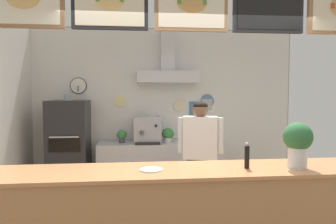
{
  "coord_description": "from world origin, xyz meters",
  "views": [
    {
      "loc": [
        -0.56,
        -3.16,
        1.75
      ],
      "look_at": [
        -0.13,
        0.84,
        1.5
      ],
      "focal_mm": 34.69,
      "sensor_mm": 36.0,
      "label": 1
    }
  ],
  "objects_px": {
    "potted_rosemary": "(168,134)",
    "condiment_plate": "(151,170)",
    "potted_thyme": "(122,135)",
    "pepper_grinder": "(247,155)",
    "shop_worker": "(200,158)",
    "potted_oregano": "(204,134)",
    "pizza_oven": "(69,149)",
    "espresso_machine": "(147,130)",
    "basil_vase": "(298,143)"
  },
  "relations": [
    {
      "from": "basil_vase",
      "to": "pepper_grinder",
      "type": "bearing_deg",
      "value": 174.12
    },
    {
      "from": "pizza_oven",
      "to": "shop_worker",
      "type": "xyz_separation_m",
      "value": [
        1.94,
        -1.2,
        0.06
      ]
    },
    {
      "from": "condiment_plate",
      "to": "potted_rosemary",
      "type": "bearing_deg",
      "value": 80.89
    },
    {
      "from": "potted_rosemary",
      "to": "pepper_grinder",
      "type": "relative_size",
      "value": 1.04
    },
    {
      "from": "basil_vase",
      "to": "condiment_plate",
      "type": "bearing_deg",
      "value": 177.74
    },
    {
      "from": "shop_worker",
      "to": "potted_rosemary",
      "type": "bearing_deg",
      "value": -63.4
    },
    {
      "from": "pizza_oven",
      "to": "potted_thyme",
      "type": "height_order",
      "value": "pizza_oven"
    },
    {
      "from": "espresso_machine",
      "to": "basil_vase",
      "type": "distance_m",
      "value": 3.06
    },
    {
      "from": "basil_vase",
      "to": "pepper_grinder",
      "type": "xyz_separation_m",
      "value": [
        -0.45,
        0.05,
        -0.11
      ]
    },
    {
      "from": "potted_rosemary",
      "to": "condiment_plate",
      "type": "xyz_separation_m",
      "value": [
        -0.44,
        -2.75,
        0.06
      ]
    },
    {
      "from": "pizza_oven",
      "to": "espresso_machine",
      "type": "relative_size",
      "value": 3.44
    },
    {
      "from": "condiment_plate",
      "to": "pepper_grinder",
      "type": "relative_size",
      "value": 0.85
    },
    {
      "from": "espresso_machine",
      "to": "condiment_plate",
      "type": "distance_m",
      "value": 2.75
    },
    {
      "from": "condiment_plate",
      "to": "pepper_grinder",
      "type": "xyz_separation_m",
      "value": [
        0.85,
        -0.01,
        0.11
      ]
    },
    {
      "from": "shop_worker",
      "to": "condiment_plate",
      "type": "relative_size",
      "value": 8.24
    },
    {
      "from": "potted_rosemary",
      "to": "pepper_grinder",
      "type": "bearing_deg",
      "value": -81.51
    },
    {
      "from": "potted_rosemary",
      "to": "basil_vase",
      "type": "bearing_deg",
      "value": -72.99
    },
    {
      "from": "basil_vase",
      "to": "condiment_plate",
      "type": "height_order",
      "value": "basil_vase"
    },
    {
      "from": "potted_thyme",
      "to": "pepper_grinder",
      "type": "bearing_deg",
      "value": -66.52
    },
    {
      "from": "pizza_oven",
      "to": "espresso_machine",
      "type": "bearing_deg",
      "value": 3.74
    },
    {
      "from": "potted_rosemary",
      "to": "potted_thyme",
      "type": "bearing_deg",
      "value": 179.83
    },
    {
      "from": "potted_rosemary",
      "to": "potted_thyme",
      "type": "relative_size",
      "value": 1.11
    },
    {
      "from": "pizza_oven",
      "to": "potted_rosemary",
      "type": "distance_m",
      "value": 1.66
    },
    {
      "from": "potted_oregano",
      "to": "pepper_grinder",
      "type": "distance_m",
      "value": 2.79
    },
    {
      "from": "potted_oregano",
      "to": "potted_rosemary",
      "type": "bearing_deg",
      "value": -178.65
    },
    {
      "from": "shop_worker",
      "to": "potted_thyme",
      "type": "relative_size",
      "value": 7.47
    },
    {
      "from": "condiment_plate",
      "to": "shop_worker",
      "type": "bearing_deg",
      "value": 63.24
    },
    {
      "from": "pizza_oven",
      "to": "potted_rosemary",
      "type": "bearing_deg",
      "value": 3.09
    },
    {
      "from": "shop_worker",
      "to": "condiment_plate",
      "type": "distance_m",
      "value": 1.65
    },
    {
      "from": "potted_rosemary",
      "to": "condiment_plate",
      "type": "relative_size",
      "value": 1.23
    },
    {
      "from": "potted_rosemary",
      "to": "potted_oregano",
      "type": "distance_m",
      "value": 0.65
    },
    {
      "from": "potted_rosemary",
      "to": "pizza_oven",
      "type": "bearing_deg",
      "value": -176.91
    },
    {
      "from": "shop_worker",
      "to": "pepper_grinder",
      "type": "height_order",
      "value": "shop_worker"
    },
    {
      "from": "potted_thyme",
      "to": "pizza_oven",
      "type": "bearing_deg",
      "value": -173.93
    },
    {
      "from": "potted_oregano",
      "to": "condiment_plate",
      "type": "bearing_deg",
      "value": -111.43
    },
    {
      "from": "pizza_oven",
      "to": "potted_rosemary",
      "type": "xyz_separation_m",
      "value": [
        1.64,
        0.09,
        0.21
      ]
    },
    {
      "from": "potted_thyme",
      "to": "potted_oregano",
      "type": "distance_m",
      "value": 1.43
    },
    {
      "from": "shop_worker",
      "to": "potted_oregano",
      "type": "distance_m",
      "value": 1.36
    },
    {
      "from": "basil_vase",
      "to": "pizza_oven",
      "type": "bearing_deg",
      "value": 132.64
    },
    {
      "from": "espresso_machine",
      "to": "potted_thyme",
      "type": "relative_size",
      "value": 2.29
    },
    {
      "from": "shop_worker",
      "to": "potted_rosemary",
      "type": "distance_m",
      "value": 1.33
    },
    {
      "from": "potted_oregano",
      "to": "pizza_oven",
      "type": "bearing_deg",
      "value": -177.4
    },
    {
      "from": "pizza_oven",
      "to": "shop_worker",
      "type": "height_order",
      "value": "pizza_oven"
    },
    {
      "from": "shop_worker",
      "to": "potted_rosemary",
      "type": "relative_size",
      "value": 6.7
    },
    {
      "from": "potted_thyme",
      "to": "shop_worker",
      "type": "bearing_deg",
      "value": -49.95
    },
    {
      "from": "potted_rosemary",
      "to": "potted_thyme",
      "type": "xyz_separation_m",
      "value": [
        -0.79,
        0.0,
        -0.01
      ]
    },
    {
      "from": "pizza_oven",
      "to": "shop_worker",
      "type": "bearing_deg",
      "value": -31.74
    },
    {
      "from": "espresso_machine",
      "to": "potted_oregano",
      "type": "relative_size",
      "value": 2.1
    },
    {
      "from": "condiment_plate",
      "to": "pizza_oven",
      "type": "bearing_deg",
      "value": 114.26
    },
    {
      "from": "potted_rosemary",
      "to": "pepper_grinder",
      "type": "distance_m",
      "value": 2.79
    }
  ]
}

